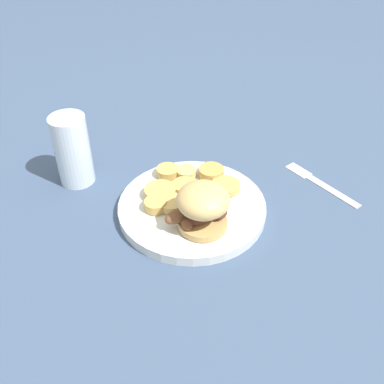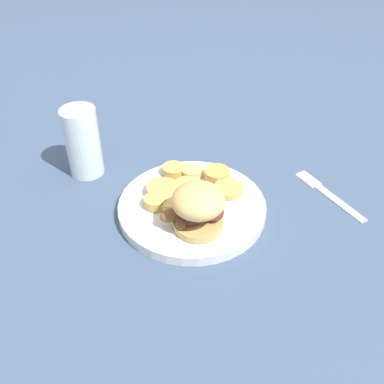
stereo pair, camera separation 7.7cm
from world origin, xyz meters
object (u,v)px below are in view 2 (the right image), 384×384
(dinner_plate, at_px, (192,207))
(fork, at_px, (329,194))
(drinking_glass, at_px, (83,142))
(sandwich, at_px, (196,207))

(dinner_plate, bearing_deg, fork, -162.95)
(fork, bearing_deg, dinner_plate, 17.05)
(dinner_plate, bearing_deg, drinking_glass, -23.44)
(fork, bearing_deg, drinking_glass, -2.37)
(fork, distance_m, drinking_glass, 0.47)
(sandwich, bearing_deg, fork, -150.51)
(sandwich, height_order, fork, sandwich)
(sandwich, distance_m, fork, 0.27)
(fork, bearing_deg, sandwich, 29.49)
(dinner_plate, distance_m, fork, 0.26)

